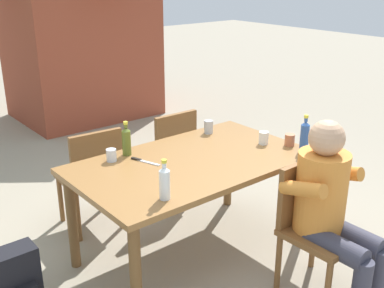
{
  "coord_description": "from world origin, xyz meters",
  "views": [
    {
      "loc": [
        -1.92,
        -2.35,
        2.02
      ],
      "look_at": [
        0.0,
        0.0,
        0.88
      ],
      "focal_mm": 43.98,
      "sensor_mm": 36.0,
      "label": 1
    }
  ],
  "objects_px": {
    "chair_far_left": "(92,174)",
    "chair_far_right": "(168,152)",
    "bottle_olive": "(126,141)",
    "cup_steel": "(209,127)",
    "bottle_clear": "(165,182)",
    "brick_kiosk": "(80,24)",
    "table_knife": "(143,161)",
    "cup_white": "(264,138)",
    "chair_near_right": "(314,221)",
    "bottle_blue": "(305,135)",
    "cup_terracotta": "(290,140)",
    "dining_table": "(192,172)",
    "person_in_white_shirt": "(331,204)",
    "cup_glass": "(111,155)",
    "backpack_by_near_side": "(11,285)"
  },
  "relations": [
    {
      "from": "chair_far_right",
      "to": "cup_terracotta",
      "type": "bearing_deg",
      "value": -69.7
    },
    {
      "from": "bottle_blue",
      "to": "table_knife",
      "type": "distance_m",
      "value": 1.18
    },
    {
      "from": "bottle_clear",
      "to": "cup_terracotta",
      "type": "xyz_separation_m",
      "value": [
        1.25,
        0.11,
        -0.06
      ]
    },
    {
      "from": "bottle_olive",
      "to": "cup_glass",
      "type": "relative_size",
      "value": 2.87
    },
    {
      "from": "chair_near_right",
      "to": "chair_far_left",
      "type": "height_order",
      "value": "same"
    },
    {
      "from": "chair_far_left",
      "to": "dining_table",
      "type": "bearing_deg",
      "value": -64.27
    },
    {
      "from": "bottle_clear",
      "to": "brick_kiosk",
      "type": "distance_m",
      "value": 4.45
    },
    {
      "from": "cup_white",
      "to": "brick_kiosk",
      "type": "xyz_separation_m",
      "value": [
        0.46,
        3.88,
        0.48
      ]
    },
    {
      "from": "chair_far_right",
      "to": "person_in_white_shirt",
      "type": "distance_m",
      "value": 1.69
    },
    {
      "from": "brick_kiosk",
      "to": "dining_table",
      "type": "bearing_deg",
      "value": -105.99
    },
    {
      "from": "cup_white",
      "to": "backpack_by_near_side",
      "type": "height_order",
      "value": "cup_white"
    },
    {
      "from": "cup_terracotta",
      "to": "backpack_by_near_side",
      "type": "xyz_separation_m",
      "value": [
        -2.03,
        0.42,
        -0.59
      ]
    },
    {
      "from": "chair_far_left",
      "to": "table_knife",
      "type": "height_order",
      "value": "chair_far_left"
    },
    {
      "from": "cup_terracotta",
      "to": "dining_table",
      "type": "bearing_deg",
      "value": 162.11
    },
    {
      "from": "dining_table",
      "to": "chair_near_right",
      "type": "height_order",
      "value": "chair_near_right"
    },
    {
      "from": "cup_white",
      "to": "person_in_white_shirt",
      "type": "bearing_deg",
      "value": -107.54
    },
    {
      "from": "bottle_clear",
      "to": "backpack_by_near_side",
      "type": "relative_size",
      "value": 0.55
    },
    {
      "from": "dining_table",
      "to": "cup_steel",
      "type": "xyz_separation_m",
      "value": [
        0.47,
        0.36,
        0.14
      ]
    },
    {
      "from": "chair_far_right",
      "to": "bottle_olive",
      "type": "distance_m",
      "value": 0.87
    },
    {
      "from": "chair_far_left",
      "to": "chair_far_right",
      "type": "bearing_deg",
      "value": -0.02
    },
    {
      "from": "chair_near_right",
      "to": "person_in_white_shirt",
      "type": "xyz_separation_m",
      "value": [
        0.0,
        -0.11,
        0.17
      ]
    },
    {
      "from": "dining_table",
      "to": "chair_near_right",
      "type": "distance_m",
      "value": 0.89
    },
    {
      "from": "chair_far_left",
      "to": "cup_white",
      "type": "relative_size",
      "value": 8.96
    },
    {
      "from": "cup_white",
      "to": "chair_near_right",
      "type": "bearing_deg",
      "value": -110.2
    },
    {
      "from": "bottle_blue",
      "to": "bottle_olive",
      "type": "distance_m",
      "value": 1.29
    },
    {
      "from": "chair_far_right",
      "to": "table_knife",
      "type": "bearing_deg",
      "value": -137.72
    },
    {
      "from": "chair_far_right",
      "to": "person_in_white_shirt",
      "type": "xyz_separation_m",
      "value": [
        0.0,
        -1.68,
        0.17
      ]
    },
    {
      "from": "cup_terracotta",
      "to": "cup_glass",
      "type": "distance_m",
      "value": 1.33
    },
    {
      "from": "bottle_blue",
      "to": "cup_terracotta",
      "type": "xyz_separation_m",
      "value": [
        0.0,
        0.13,
        -0.07
      ]
    },
    {
      "from": "chair_far_right",
      "to": "brick_kiosk",
      "type": "relative_size",
      "value": 0.35
    },
    {
      "from": "table_knife",
      "to": "cup_white",
      "type": "bearing_deg",
      "value": -17.66
    },
    {
      "from": "cup_glass",
      "to": "backpack_by_near_side",
      "type": "height_order",
      "value": "cup_glass"
    },
    {
      "from": "chair_near_right",
      "to": "person_in_white_shirt",
      "type": "relative_size",
      "value": 0.74
    },
    {
      "from": "dining_table",
      "to": "bottle_blue",
      "type": "height_order",
      "value": "bottle_blue"
    },
    {
      "from": "person_in_white_shirt",
      "to": "cup_glass",
      "type": "distance_m",
      "value": 1.49
    },
    {
      "from": "chair_near_right",
      "to": "table_knife",
      "type": "height_order",
      "value": "chair_near_right"
    },
    {
      "from": "bottle_blue",
      "to": "cup_terracotta",
      "type": "height_order",
      "value": "bottle_blue"
    },
    {
      "from": "chair_far_left",
      "to": "cup_terracotta",
      "type": "bearing_deg",
      "value": -42.29
    },
    {
      "from": "bottle_blue",
      "to": "bottle_olive",
      "type": "height_order",
      "value": "bottle_blue"
    },
    {
      "from": "bottle_clear",
      "to": "table_knife",
      "type": "bearing_deg",
      "value": 68.74
    },
    {
      "from": "backpack_by_near_side",
      "to": "chair_far_right",
      "type": "bearing_deg",
      "value": 20.41
    },
    {
      "from": "chair_near_right",
      "to": "cup_steel",
      "type": "bearing_deg",
      "value": 85.29
    },
    {
      "from": "chair_near_right",
      "to": "cup_terracotta",
      "type": "distance_m",
      "value": 0.74
    },
    {
      "from": "bottle_blue",
      "to": "bottle_olive",
      "type": "relative_size",
      "value": 1.1
    },
    {
      "from": "chair_far_right",
      "to": "cup_steel",
      "type": "distance_m",
      "value": 0.55
    },
    {
      "from": "chair_far_left",
      "to": "brick_kiosk",
      "type": "bearing_deg",
      "value": 63.95
    },
    {
      "from": "chair_near_right",
      "to": "cup_steel",
      "type": "height_order",
      "value": "chair_near_right"
    },
    {
      "from": "dining_table",
      "to": "backpack_by_near_side",
      "type": "relative_size",
      "value": 3.72
    },
    {
      "from": "backpack_by_near_side",
      "to": "cup_steel",
      "type": "bearing_deg",
      "value": 6.04
    },
    {
      "from": "bottle_blue",
      "to": "dining_table",
      "type": "bearing_deg",
      "value": 153.26
    }
  ]
}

